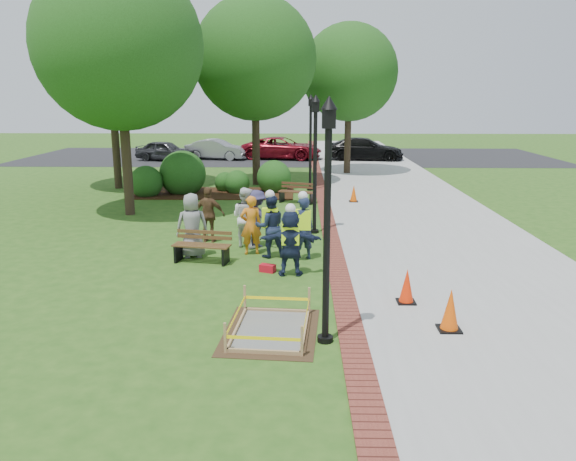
{
  "coord_description": "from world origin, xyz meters",
  "views": [
    {
      "loc": [
        0.79,
        -12.24,
        4.29
      ],
      "look_at": [
        0.5,
        1.2,
        1.0
      ],
      "focal_mm": 35.0,
      "sensor_mm": 36.0,
      "label": 1
    }
  ],
  "objects_px": {
    "bench_near": "(202,253)",
    "hivis_worker_b": "(303,226)",
    "hivis_worker_c": "(270,224)",
    "lamp_near": "(327,205)",
    "wet_concrete_pad": "(271,320)",
    "hivis_worker_a": "(290,240)",
    "cone_front": "(450,311)"
  },
  "relations": [
    {
      "from": "hivis_worker_c",
      "to": "hivis_worker_b",
      "type": "bearing_deg",
      "value": -14.78
    },
    {
      "from": "lamp_near",
      "to": "hivis_worker_b",
      "type": "height_order",
      "value": "lamp_near"
    },
    {
      "from": "bench_near",
      "to": "lamp_near",
      "type": "relative_size",
      "value": 0.37
    },
    {
      "from": "bench_near",
      "to": "lamp_near",
      "type": "bearing_deg",
      "value": -57.65
    },
    {
      "from": "hivis_worker_b",
      "to": "hivis_worker_c",
      "type": "height_order",
      "value": "hivis_worker_b"
    },
    {
      "from": "lamp_near",
      "to": "hivis_worker_b",
      "type": "bearing_deg",
      "value": 94.32
    },
    {
      "from": "lamp_near",
      "to": "hivis_worker_b",
      "type": "relative_size",
      "value": 2.32
    },
    {
      "from": "cone_front",
      "to": "bench_near",
      "type": "bearing_deg",
      "value": 141.47
    },
    {
      "from": "cone_front",
      "to": "hivis_worker_c",
      "type": "height_order",
      "value": "hivis_worker_c"
    },
    {
      "from": "wet_concrete_pad",
      "to": "cone_front",
      "type": "distance_m",
      "value": 3.32
    },
    {
      "from": "cone_front",
      "to": "hivis_worker_c",
      "type": "xyz_separation_m",
      "value": [
        -3.57,
        4.79,
        0.51
      ]
    },
    {
      "from": "wet_concrete_pad",
      "to": "hivis_worker_c",
      "type": "distance_m",
      "value": 4.96
    },
    {
      "from": "bench_near",
      "to": "wet_concrete_pad",
      "type": "bearing_deg",
      "value": -65.13
    },
    {
      "from": "wet_concrete_pad",
      "to": "bench_near",
      "type": "xyz_separation_m",
      "value": [
        -2.02,
        4.35,
        0.02
      ]
    },
    {
      "from": "hivis_worker_a",
      "to": "cone_front",
      "type": "bearing_deg",
      "value": -47.16
    },
    {
      "from": "hivis_worker_b",
      "to": "hivis_worker_c",
      "type": "relative_size",
      "value": 1.01
    },
    {
      "from": "cone_front",
      "to": "hivis_worker_a",
      "type": "xyz_separation_m",
      "value": [
        -3.0,
        3.24,
        0.48
      ]
    },
    {
      "from": "hivis_worker_b",
      "to": "wet_concrete_pad",
      "type": "bearing_deg",
      "value": -97.38
    },
    {
      "from": "wet_concrete_pad",
      "to": "hivis_worker_c",
      "type": "xyz_separation_m",
      "value": [
        -0.26,
        4.9,
        0.68
      ]
    },
    {
      "from": "bench_near",
      "to": "cone_front",
      "type": "xyz_separation_m",
      "value": [
        5.33,
        -4.24,
        0.14
      ]
    },
    {
      "from": "hivis_worker_a",
      "to": "wet_concrete_pad",
      "type": "bearing_deg",
      "value": -95.23
    },
    {
      "from": "cone_front",
      "to": "hivis_worker_a",
      "type": "bearing_deg",
      "value": 132.84
    },
    {
      "from": "bench_near",
      "to": "hivis_worker_b",
      "type": "xyz_separation_m",
      "value": [
        2.62,
        0.32,
        0.66
      ]
    },
    {
      "from": "lamp_near",
      "to": "hivis_worker_a",
      "type": "relative_size",
      "value": 2.41
    },
    {
      "from": "bench_near",
      "to": "hivis_worker_b",
      "type": "relative_size",
      "value": 0.85
    },
    {
      "from": "lamp_near",
      "to": "hivis_worker_b",
      "type": "distance_m",
      "value": 5.32
    },
    {
      "from": "hivis_worker_a",
      "to": "lamp_near",
      "type": "bearing_deg",
      "value": -79.67
    },
    {
      "from": "bench_near",
      "to": "cone_front",
      "type": "relative_size",
      "value": 1.89
    },
    {
      "from": "wet_concrete_pad",
      "to": "hivis_worker_c",
      "type": "bearing_deg",
      "value": 93.05
    },
    {
      "from": "lamp_near",
      "to": "wet_concrete_pad",
      "type": "bearing_deg",
      "value": 158.25
    },
    {
      "from": "hivis_worker_b",
      "to": "hivis_worker_c",
      "type": "bearing_deg",
      "value": 165.22
    },
    {
      "from": "hivis_worker_a",
      "to": "hivis_worker_c",
      "type": "height_order",
      "value": "hivis_worker_c"
    }
  ]
}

